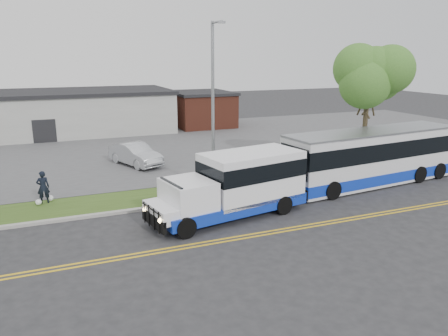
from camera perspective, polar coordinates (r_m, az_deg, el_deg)
name	(u,v)px	position (r m, az deg, el deg)	size (l,w,h in m)	color
ground	(178,213)	(22.48, -6.00, -5.90)	(140.00, 140.00, 0.00)	#28282B
lane_line_north	(204,242)	(19.09, -2.65, -9.65)	(70.00, 0.12, 0.01)	gold
lane_line_south	(206,245)	(18.83, -2.34, -10.00)	(70.00, 0.12, 0.01)	gold
curb	(172,205)	(23.46, -6.77, -4.85)	(80.00, 0.30, 0.15)	#9E9B93
verge	(164,196)	(25.11, -7.89, -3.62)	(80.00, 3.30, 0.10)	#364C19
parking_lot	(122,148)	(38.51, -13.23, 2.51)	(80.00, 25.00, 0.10)	#4C4C4F
commercial_building	(43,113)	(47.60, -22.59, 6.64)	(25.40, 10.40, 4.35)	#9E9E99
brick_wing	(202,109)	(49.40, -2.95, 7.71)	(6.30, 7.30, 3.90)	brown
tree_east	(369,80)	(30.60, 18.36, 10.79)	(5.20, 5.20, 8.33)	#3B2F20
streetlight_near	(213,103)	(24.76, -1.40, 8.54)	(0.35, 1.53, 9.50)	gray
shuttle_bus	(238,183)	(21.73, 1.88, -1.91)	(8.44, 3.99, 3.12)	#1030B1
transit_bus	(372,157)	(28.56, 18.78, 1.40)	(12.39, 3.98, 3.38)	silver
pedestrian	(43,187)	(25.21, -22.56, -2.32)	(0.65, 0.43, 1.78)	black
parked_car_a	(135,154)	(32.07, -11.49, 1.78)	(1.69, 4.84, 1.60)	#B6B9BE
grocery_bag_left	(38,202)	(25.19, -23.07, -4.13)	(0.32, 0.32, 0.32)	white
grocery_bag_right	(50,198)	(25.65, -21.73, -3.67)	(0.32, 0.32, 0.32)	white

